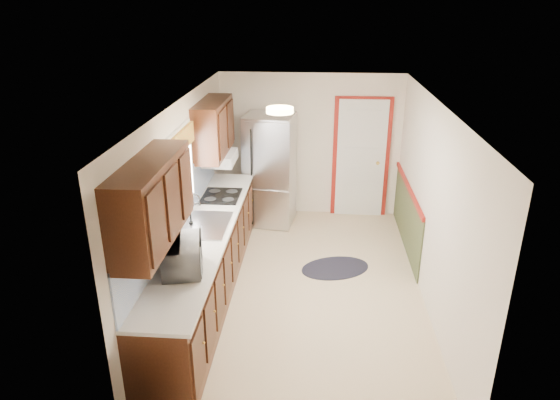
# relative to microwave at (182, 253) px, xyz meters

# --- Properties ---
(room_shell) EXTENTS (3.20, 5.20, 2.52)m
(room_shell) POSITION_rel_microwave_xyz_m (1.20, 1.26, 0.07)
(room_shell) COLOR beige
(room_shell) RESTS_ON ground
(kitchen_run) EXTENTS (0.63, 4.00, 2.20)m
(kitchen_run) POSITION_rel_microwave_xyz_m (-0.04, 0.97, -0.32)
(kitchen_run) COLOR #34170C
(kitchen_run) RESTS_ON ground
(back_wall_trim) EXTENTS (1.12, 2.30, 2.08)m
(back_wall_trim) POSITION_rel_microwave_xyz_m (2.19, 3.47, -0.25)
(back_wall_trim) COLOR maroon
(back_wall_trim) RESTS_ON ground
(ceiling_fixture) EXTENTS (0.30, 0.30, 0.06)m
(ceiling_fixture) POSITION_rel_microwave_xyz_m (0.90, 1.06, 1.23)
(ceiling_fixture) COLOR #FFD88C
(ceiling_fixture) RESTS_ON room_shell
(microwave) EXTENTS (0.44, 0.63, 0.39)m
(microwave) POSITION_rel_microwave_xyz_m (0.00, 0.00, 0.00)
(microwave) COLOR white
(microwave) RESTS_ON kitchen_run
(refrigerator) EXTENTS (0.84, 0.80, 1.81)m
(refrigerator) POSITION_rel_microwave_xyz_m (0.56, 3.31, -0.23)
(refrigerator) COLOR #B7B7BC
(refrigerator) RESTS_ON ground
(rug) EXTENTS (1.12, 0.92, 0.01)m
(rug) POSITION_rel_microwave_xyz_m (1.62, 1.79, -1.13)
(rug) COLOR black
(rug) RESTS_ON ground
(cooktop) EXTENTS (0.51, 0.61, 0.02)m
(cooktop) POSITION_rel_microwave_xyz_m (0.01, 2.01, -0.18)
(cooktop) COLOR black
(cooktop) RESTS_ON kitchen_run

